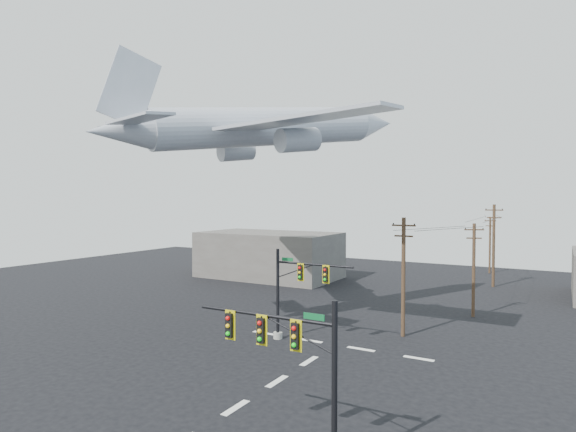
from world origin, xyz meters
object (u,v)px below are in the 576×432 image
Objects in this scene: utility_pole_a at (403,274)px; utility_pole_b at (474,268)px; signal_mast_far at (293,292)px; signal_mast_near at (296,368)px; airliner at (267,128)px; utility_pole_c at (494,244)px; utility_pole_d at (490,244)px.

utility_pole_b is (3.63, 9.12, -0.39)m from utility_pole_a.
signal_mast_far is 0.81× the size of utility_pole_b.
utility_pole_a is 9.82m from utility_pole_b.
signal_mast_far is 0.74× the size of utility_pole_a.
signal_mast_near is 0.25× the size of airliner.
utility_pole_a is at bearing -102.30° from utility_pole_c.
utility_pole_a is 1.14× the size of utility_pole_d.
utility_pole_b is at bearing 68.63° from utility_pole_a.
utility_pole_b is at bearing -66.23° from utility_pole_d.
utility_pole_d is at bearing 70.71° from utility_pole_b.
utility_pole_c is (-0.31, 16.57, 0.79)m from utility_pole_b.
signal_mast_far is 17.72m from utility_pole_b.
utility_pole_b is at bearing -23.61° from airliner.
signal_mast_far is at bearing -81.53° from utility_pole_d.
airliner is (-10.52, -2.68, 11.47)m from utility_pole_a.
signal_mast_near is at bearing -70.72° from utility_pole_d.
utility_pole_d is at bearing 79.00° from signal_mast_far.
utility_pole_d is (-2.09, 27.73, -0.17)m from utility_pole_b.
utility_pole_c is at bearing 67.48° from utility_pole_b.
signal_mast_far is at bearing -97.42° from airliner.
utility_pole_c reaches higher than utility_pole_b.
utility_pole_b is at bearing 85.42° from signal_mast_near.
signal_mast_far is 0.85× the size of utility_pole_d.
airliner reaches higher than signal_mast_far.
utility_pole_d is (0.19, 56.12, 0.42)m from signal_mast_near.
utility_pole_c is 0.37× the size of airliner.
airliner is at bearing 146.02° from signal_mast_far.
utility_pole_a is at bearing 94.03° from signal_mast_near.
signal_mast_near is at bearing -85.61° from utility_pole_a.
airliner reaches higher than utility_pole_c.
utility_pole_b is 27.81m from utility_pole_d.
signal_mast_near is 0.81× the size of utility_pole_b.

